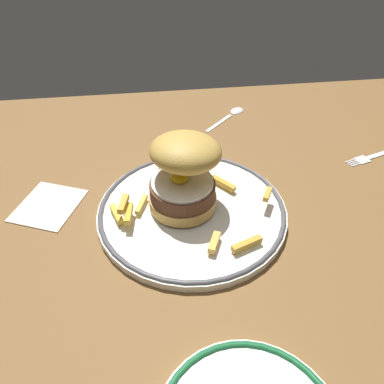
{
  "coord_description": "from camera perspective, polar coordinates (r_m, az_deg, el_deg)",
  "views": [
    {
      "loc": [
        0.01,
        -43.4,
        41.37
      ],
      "look_at": [
        5.7,
        -0.0,
        4.6
      ],
      "focal_mm": 35.73,
      "sensor_mm": 36.0,
      "label": 1
    }
  ],
  "objects": [
    {
      "name": "ground_plane",
      "position": [
        0.61,
        -5.31,
        -5.17
      ],
      "size": [
        127.82,
        89.14,
        4.0
      ],
      "primitive_type": "cube",
      "color": "brown"
    },
    {
      "name": "dinner_plate",
      "position": [
        0.6,
        -0.0,
        -2.77
      ],
      "size": [
        29.38,
        29.38,
        1.6
      ],
      "color": "white",
      "rests_on": "ground_plane"
    },
    {
      "name": "burger",
      "position": [
        0.57,
        -1.18,
        3.12
      ],
      "size": [
        14.69,
        14.88,
        11.93
      ],
      "color": "tan",
      "rests_on": "dinner_plate"
    },
    {
      "name": "spoon",
      "position": [
        0.87,
        6.17,
        11.76
      ],
      "size": [
        10.68,
        10.53,
        0.9
      ],
      "color": "silver",
      "rests_on": "ground_plane"
    },
    {
      "name": "fork",
      "position": [
        0.81,
        25.77,
        4.98
      ],
      "size": [
        14.17,
        5.53,
        0.36
      ],
      "color": "silver",
      "rests_on": "ground_plane"
    },
    {
      "name": "fries_pile",
      "position": [
        0.58,
        -1.79,
        -2.44
      ],
      "size": [
        25.16,
        24.17,
        2.79
      ],
      "color": "gold",
      "rests_on": "dinner_plate"
    },
    {
      "name": "napkin",
      "position": [
        0.66,
        -20.65,
        -1.83
      ],
      "size": [
        12.29,
        12.85,
        0.4
      ],
      "primitive_type": "cube",
      "rotation": [
        0.0,
        0.0,
        -0.39
      ],
      "color": "silver",
      "rests_on": "ground_plane"
    }
  ]
}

